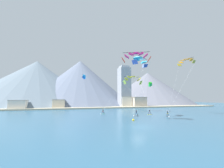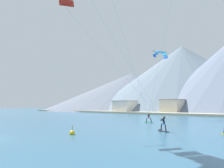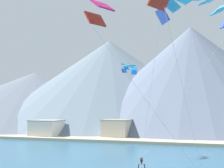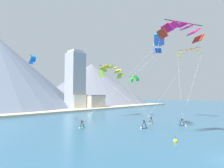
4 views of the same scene
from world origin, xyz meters
The scene contains 9 objects.
kitesurfer_mid_center centered at (-0.06, 25.24, 0.54)m, with size 1.78×0.83×1.78m.
parafoil_kite_mid_center centered at (8.03, 12.71, 16.50)m, with size 11.26×14.97×16.18m.
parafoil_kite_distant_low_drift centered at (-4.79, 37.79, 14.89)m, with size 2.13×4.04×1.68m.
shoreline_strip centered at (0.00, 57.73, 0.35)m, with size 180.00×10.00×0.70m, color #BCAD8E.
shore_building_promenade_mid centered at (-33.48, 58.74, 2.39)m, with size 7.61×7.20×4.76m.
shore_building_quay_west centered at (-15.02, 61.99, 2.51)m, with size 6.65×6.81×5.00m.
mountain_peak_central_summit centered at (0.77, 100.87, 18.76)m, with size 86.68×86.68×37.52m.
mountain_peak_east_shoulder centered at (-67.57, 105.78, 11.88)m, with size 110.48×110.48×23.75m.
mountain_peak_far_spur centered at (-33.12, 107.88, 18.06)m, with size 101.94×101.94×36.11m.
Camera 3 is at (9.59, -14.27, 7.96)m, focal length 50.00 mm.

